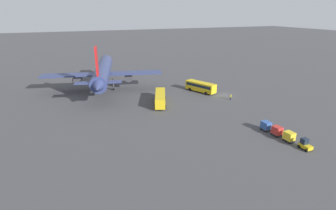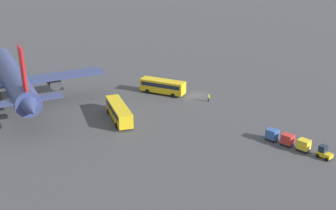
% 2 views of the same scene
% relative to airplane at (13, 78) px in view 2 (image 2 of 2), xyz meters
% --- Properties ---
extents(ground_plane, '(600.00, 600.00, 0.00)m').
position_rel_airplane_xyz_m(ground_plane, '(-20.32, -33.89, -6.11)').
color(ground_plane, '#424244').
extents(airplane, '(44.39, 38.14, 16.24)m').
position_rel_airplane_xyz_m(airplane, '(0.00, 0.00, 0.00)').
color(airplane, navy).
rests_on(airplane, ground).
extents(shuttle_bus_near, '(10.71, 6.91, 3.21)m').
position_rel_airplane_xyz_m(shuttle_bus_near, '(-14.65, -28.54, -4.18)').
color(shuttle_bus_near, gold).
rests_on(shuttle_bus_near, ground).
extents(shuttle_bus_far, '(12.12, 6.82, 3.14)m').
position_rel_airplane_xyz_m(shuttle_bus_far, '(-20.62, -12.32, -4.22)').
color(shuttle_bus_far, gold).
rests_on(shuttle_bus_far, ground).
extents(baggage_tug, '(2.43, 1.67, 2.10)m').
position_rel_airplane_xyz_m(baggage_tug, '(-55.20, -28.82, -5.16)').
color(baggage_tug, gold).
rests_on(baggage_tug, ground).
extents(worker_person, '(0.38, 0.38, 1.74)m').
position_rel_airplane_xyz_m(worker_person, '(-25.12, -32.90, -5.24)').
color(worker_person, '#1E1E2D').
rests_on(worker_person, ground).
extents(cargo_cart_yellow, '(2.10, 1.81, 2.06)m').
position_rel_airplane_xyz_m(cargo_cart_yellow, '(-51.72, -28.34, -4.91)').
color(cargo_cart_yellow, '#38383D').
rests_on(cargo_cart_yellow, ground).
extents(cargo_cart_red, '(2.10, 1.81, 2.06)m').
position_rel_airplane_xyz_m(cargo_cart_red, '(-48.76, -28.04, -4.91)').
color(cargo_cart_red, '#38383D').
rests_on(cargo_cart_red, ground).
extents(cargo_cart_blue, '(2.10, 1.81, 2.06)m').
position_rel_airplane_xyz_m(cargo_cart_blue, '(-45.81, -27.69, -4.91)').
color(cargo_cart_blue, '#38383D').
rests_on(cargo_cart_blue, ground).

